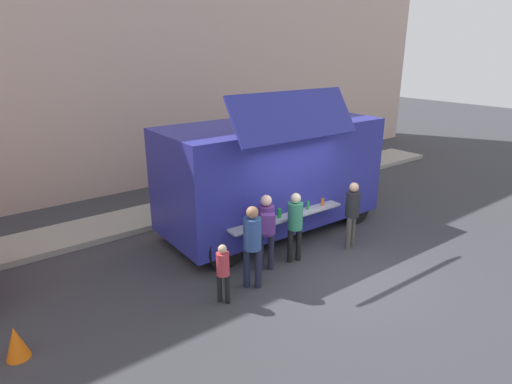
{
  "coord_description": "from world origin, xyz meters",
  "views": [
    {
      "loc": [
        -6.4,
        -5.49,
        4.6
      ],
      "look_at": [
        -0.5,
        2.19,
        1.3
      ],
      "focal_mm": 30.07,
      "sensor_mm": 36.0,
      "label": 1
    }
  ],
  "objects": [
    {
      "name": "food_truck_main",
      "position": [
        0.31,
        2.56,
        1.55
      ],
      "size": [
        5.7,
        3.11,
        3.72
      ],
      "rotation": [
        0.0,
        0.0,
        -0.03
      ],
      "color": "#2C2F97",
      "rests_on": "ground"
    },
    {
      "name": "building_behind",
      "position": [
        -2.7,
        9.09,
        5.46
      ],
      "size": [
        32.0,
        2.4,
        10.93
      ],
      "primitive_type": "cube",
      "color": "beige",
      "rests_on": "ground"
    },
    {
      "name": "curb_strip",
      "position": [
        -3.7,
        5.19,
        0.07
      ],
      "size": [
        28.0,
        1.6,
        0.15
      ],
      "primitive_type": "cube",
      "color": "#9E998E",
      "rests_on": "ground"
    },
    {
      "name": "customer_mid_with_backpack",
      "position": [
        -1.2,
        0.92,
        1.05
      ],
      "size": [
        0.48,
        0.55,
        1.71
      ],
      "rotation": [
        0.0,
        0.0,
        1.03
      ],
      "color": "#1F2236",
      "rests_on": "ground"
    },
    {
      "name": "ground_plane",
      "position": [
        0.0,
        0.0,
        0.0
      ],
      "size": [
        60.0,
        60.0,
        0.0
      ],
      "primitive_type": "plane",
      "color": "#38383D"
    },
    {
      "name": "traffic_cone_orange",
      "position": [
        -5.99,
        1.12,
        0.28
      ],
      "size": [
        0.36,
        0.36,
        0.55
      ],
      "primitive_type": "cone",
      "color": "orange",
      "rests_on": "ground"
    },
    {
      "name": "customer_extra_browsing",
      "position": [
        1.12,
        0.57,
        0.97
      ],
      "size": [
        0.33,
        0.33,
        1.63
      ],
      "rotation": [
        0.0,
        0.0,
        1.82
      ],
      "color": "#4B4744",
      "rests_on": "ground"
    },
    {
      "name": "child_near_queue",
      "position": [
        -2.61,
        0.44,
        0.71
      ],
      "size": [
        0.24,
        0.24,
        1.2
      ],
      "rotation": [
        0.0,
        0.0,
        0.63
      ],
      "color": "black",
      "rests_on": "ground"
    },
    {
      "name": "customer_rear_waiting",
      "position": [
        -1.84,
        0.55,
        1.03
      ],
      "size": [
        0.35,
        0.35,
        1.73
      ],
      "rotation": [
        0.0,
        0.0,
        0.82
      ],
      "color": "#1C2238",
      "rests_on": "ground"
    },
    {
      "name": "customer_front_ordering",
      "position": [
        -0.44,
        0.85,
        0.97
      ],
      "size": [
        0.33,
        0.33,
        1.62
      ],
      "rotation": [
        0.0,
        0.0,
        1.32
      ],
      "color": "black",
      "rests_on": "ground"
    },
    {
      "name": "trash_bin",
      "position": [
        4.16,
        4.89,
        0.43
      ],
      "size": [
        0.6,
        0.6,
        0.85
      ],
      "primitive_type": "cylinder",
      "color": "#2F6039",
      "rests_on": "ground"
    }
  ]
}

